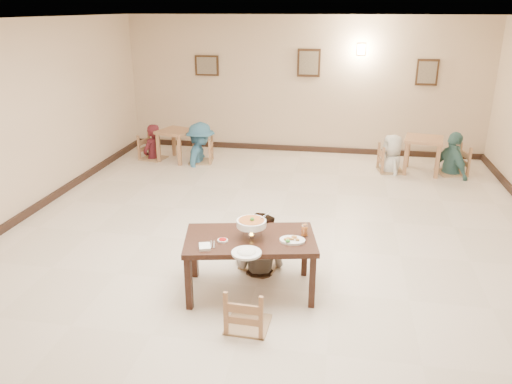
% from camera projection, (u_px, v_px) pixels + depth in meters
% --- Properties ---
extents(floor, '(10.00, 10.00, 0.00)m').
position_uv_depth(floor, '(270.00, 246.00, 7.00)').
color(floor, beige).
rests_on(floor, ground).
extents(ceiling, '(10.00, 10.00, 0.00)m').
position_uv_depth(ceiling, '(272.00, 20.00, 5.95)').
color(ceiling, white).
rests_on(ceiling, wall_back).
extents(wall_back, '(10.00, 0.00, 10.00)m').
position_uv_depth(wall_back, '(304.00, 86.00, 11.09)').
color(wall_back, beige).
rests_on(wall_back, floor).
extents(baseboard_back, '(8.00, 0.06, 0.12)m').
position_uv_depth(baseboard_back, '(301.00, 149.00, 11.57)').
color(baseboard_back, black).
rests_on(baseboard_back, floor).
extents(baseboard_left, '(0.06, 10.00, 0.12)m').
position_uv_depth(baseboard_left, '(13.00, 222.00, 7.62)').
color(baseboard_left, black).
rests_on(baseboard_left, floor).
extents(picture_a, '(0.55, 0.04, 0.45)m').
position_uv_depth(picture_a, '(207.00, 66.00, 11.27)').
color(picture_a, '#352013').
rests_on(picture_a, wall_back).
extents(picture_b, '(0.50, 0.04, 0.60)m').
position_uv_depth(picture_b, '(309.00, 63.00, 10.86)').
color(picture_b, '#352013').
rests_on(picture_b, wall_back).
extents(picture_c, '(0.45, 0.04, 0.55)m').
position_uv_depth(picture_c, '(427.00, 72.00, 10.51)').
color(picture_c, '#352013').
rests_on(picture_c, wall_back).
extents(wall_sconce, '(0.16, 0.05, 0.22)m').
position_uv_depth(wall_sconce, '(361.00, 49.00, 10.58)').
color(wall_sconce, '#FFD88C').
rests_on(wall_sconce, wall_back).
extents(main_table, '(1.61, 1.11, 0.69)m').
position_uv_depth(main_table, '(250.00, 244.00, 5.68)').
color(main_table, '#351B13').
rests_on(main_table, floor).
extents(chair_far, '(0.46, 0.46, 0.97)m').
position_uv_depth(chair_far, '(260.00, 230.00, 6.33)').
color(chair_far, tan).
rests_on(chair_far, floor).
extents(chair_near, '(0.44, 0.44, 0.93)m').
position_uv_depth(chair_near, '(248.00, 287.00, 5.08)').
color(chair_near, tan).
rests_on(chair_near, floor).
extents(main_diner, '(0.88, 0.77, 1.52)m').
position_uv_depth(main_diner, '(260.00, 213.00, 6.14)').
color(main_diner, gray).
rests_on(main_diner, floor).
extents(curry_warmer, '(0.38, 0.34, 0.30)m').
position_uv_depth(curry_warmer, '(251.00, 223.00, 5.59)').
color(curry_warmer, silver).
rests_on(curry_warmer, main_table).
extents(rice_plate_far, '(0.32, 0.32, 0.07)m').
position_uv_depth(rice_plate_far, '(253.00, 224.00, 5.96)').
color(rice_plate_far, white).
rests_on(rice_plate_far, main_table).
extents(rice_plate_near, '(0.32, 0.32, 0.07)m').
position_uv_depth(rice_plate_near, '(246.00, 253.00, 5.27)').
color(rice_plate_near, white).
rests_on(rice_plate_near, main_table).
extents(fried_plate, '(0.29, 0.29, 0.06)m').
position_uv_depth(fried_plate, '(292.00, 240.00, 5.55)').
color(fried_plate, white).
rests_on(fried_plate, main_table).
extents(chili_dish, '(0.12, 0.12, 0.02)m').
position_uv_depth(chili_dish, '(223.00, 240.00, 5.56)').
color(chili_dish, white).
rests_on(chili_dish, main_table).
extents(napkin_cutlery, '(0.19, 0.26, 0.03)m').
position_uv_depth(napkin_cutlery, '(205.00, 247.00, 5.41)').
color(napkin_cutlery, white).
rests_on(napkin_cutlery, main_table).
extents(drink_glass, '(0.07, 0.07, 0.14)m').
position_uv_depth(drink_glass, '(305.00, 230.00, 5.68)').
color(drink_glass, white).
rests_on(drink_glass, main_table).
extents(bg_table_left, '(0.84, 0.84, 0.67)m').
position_uv_depth(bg_table_left, '(176.00, 136.00, 10.71)').
color(bg_table_left, '#A97852').
rests_on(bg_table_left, floor).
extents(bg_table_right, '(0.83, 0.83, 0.71)m').
position_uv_depth(bg_table_right, '(424.00, 144.00, 9.91)').
color(bg_table_right, '#A97852').
rests_on(bg_table_right, floor).
extents(bg_chair_ll, '(0.48, 0.48, 1.03)m').
position_uv_depth(bg_chair_ll, '(152.00, 136.00, 10.82)').
color(bg_chair_ll, tan).
rests_on(bg_chair_ll, floor).
extents(bg_chair_lr, '(0.49, 0.49, 1.04)m').
position_uv_depth(bg_chair_lr, '(200.00, 139.00, 10.59)').
color(bg_chair_lr, tan).
rests_on(bg_chair_lr, floor).
extents(bg_chair_rl, '(0.49, 0.49, 1.03)m').
position_uv_depth(bg_chair_rl, '(393.00, 147.00, 9.99)').
color(bg_chair_rl, tan).
rests_on(bg_chair_rl, floor).
extents(bg_chair_rr, '(0.51, 0.51, 1.09)m').
position_uv_depth(bg_chair_rr, '(454.00, 147.00, 9.84)').
color(bg_chair_rr, tan).
rests_on(bg_chair_rr, floor).
extents(bg_diner_a, '(0.55, 0.66, 1.55)m').
position_uv_depth(bg_diner_a, '(151.00, 124.00, 10.73)').
color(bg_diner_a, '#52171F').
rests_on(bg_diner_a, floor).
extents(bg_diner_b, '(0.66, 1.12, 1.72)m').
position_uv_depth(bg_diner_b, '(199.00, 123.00, 10.47)').
color(bg_diner_b, teal).
rests_on(bg_diner_b, floor).
extents(bg_diner_c, '(0.66, 0.84, 1.53)m').
position_uv_depth(bg_diner_c, '(394.00, 135.00, 9.91)').
color(bg_diner_c, silver).
rests_on(bg_diner_c, floor).
extents(bg_diner_d, '(0.78, 1.08, 1.70)m').
position_uv_depth(bg_diner_d, '(457.00, 132.00, 9.74)').
color(bg_diner_d, teal).
rests_on(bg_diner_d, floor).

